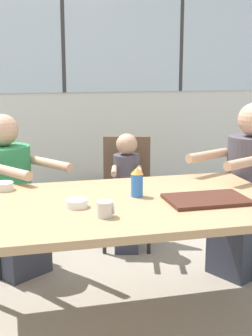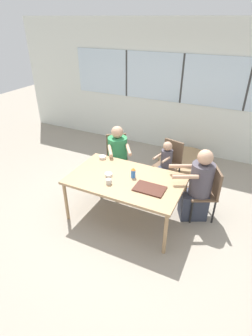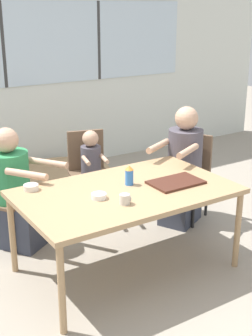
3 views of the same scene
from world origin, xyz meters
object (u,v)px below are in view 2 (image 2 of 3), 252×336
object	(u,v)px
folded_table_stack	(185,161)
bowl_white_shallow	(102,157)
chair_for_man_blue_shirt	(209,189)
person_man_blue_shirt	(198,188)
chair_for_woman_green_shirt	(117,153)
bowl_cereal	(109,175)
sippy_cup	(133,173)
chair_for_toddler	(170,160)
coffee_mug	(109,182)
person_woman_green_shirt	(118,158)
person_toddler	(165,167)

from	to	relation	value
folded_table_stack	bowl_white_shallow	bearing A→B (deg)	-122.30
chair_for_man_blue_shirt	person_man_blue_shirt	world-z (taller)	person_man_blue_shirt
chair_for_woman_green_shirt	person_man_blue_shirt	size ratio (longest dim) A/B	0.73
bowl_white_shallow	bowl_cereal	distance (m)	0.57
chair_for_woman_green_shirt	bowl_white_shallow	world-z (taller)	chair_for_woman_green_shirt
chair_for_woman_green_shirt	sippy_cup	size ratio (longest dim) A/B	5.26
chair_for_toddler	coffee_mug	bearing A→B (deg)	86.36
person_woman_green_shirt	bowl_cereal	world-z (taller)	person_woman_green_shirt
sippy_cup	bowl_cereal	distance (m)	0.38
person_man_blue_shirt	bowl_cereal	distance (m)	1.37
chair_for_woman_green_shirt	coffee_mug	xyz separation A→B (m)	(0.54, -1.28, 0.24)
coffee_mug	chair_for_toddler	bearing A→B (deg)	72.10
chair_for_man_blue_shirt	person_man_blue_shirt	distance (m)	0.17
person_toddler	sippy_cup	bearing A→B (deg)	93.39
chair_for_man_blue_shirt	bowl_cereal	size ratio (longest dim) A/B	7.59
sippy_cup	bowl_white_shallow	xyz separation A→B (m)	(-0.71, 0.32, -0.06)
person_toddler	sippy_cup	distance (m)	1.07
chair_for_toddler	folded_table_stack	distance (m)	0.93
person_toddler	bowl_white_shallow	world-z (taller)	person_toddler
chair_for_toddler	bowl_white_shallow	bearing A→B (deg)	55.39
chair_for_man_blue_shirt	person_toddler	distance (m)	1.00
chair_for_woman_green_shirt	bowl_white_shallow	distance (m)	0.69
chair_for_toddler	person_toddler	xyz separation A→B (m)	(-0.04, -0.15, -0.09)
chair_for_toddler	bowl_white_shallow	world-z (taller)	chair_for_toddler
coffee_mug	sippy_cup	distance (m)	0.40
chair_for_woman_green_shirt	bowl_white_shallow	bearing A→B (deg)	62.13
person_woman_green_shirt	person_toddler	size ratio (longest dim) A/B	1.20
bowl_cereal	person_woman_green_shirt	bearing A→B (deg)	109.65
person_man_blue_shirt	folded_table_stack	distance (m)	1.72
person_toddler	sippy_cup	world-z (taller)	person_toddler
person_toddler	bowl_cereal	size ratio (longest dim) A/B	8.05
chair_for_toddler	person_toddler	bearing A→B (deg)	90.00
bowl_white_shallow	folded_table_stack	xyz separation A→B (m)	(1.04, 1.65, -0.64)
person_man_blue_shirt	coffee_mug	xyz separation A→B (m)	(-1.14, -0.72, 0.22)
coffee_mug	person_toddler	bearing A→B (deg)	71.69
chair_for_man_blue_shirt	sippy_cup	world-z (taller)	sippy_cup
chair_for_man_blue_shirt	folded_table_stack	world-z (taller)	chair_for_man_blue_shirt
person_woman_green_shirt	coffee_mug	bearing A→B (deg)	77.49
bowl_white_shallow	chair_for_toddler	bearing A→B (deg)	41.14
sippy_cup	folded_table_stack	distance (m)	2.11
chair_for_woman_green_shirt	chair_for_toddler	bearing A→B (deg)	155.86
bowl_cereal	folded_table_stack	world-z (taller)	bowl_cereal
chair_for_man_blue_shirt	folded_table_stack	size ratio (longest dim) A/B	0.75
coffee_mug	bowl_cereal	xyz separation A→B (m)	(-0.11, 0.19, -0.02)
chair_for_toddler	person_woman_green_shirt	bearing A→B (deg)	33.45
coffee_mug	person_woman_green_shirt	bearing A→B (deg)	111.52
person_man_blue_shirt	coffee_mug	bearing A→B (deg)	96.00
sippy_cup	chair_for_man_blue_shirt	bearing A→B (deg)	24.51
person_man_blue_shirt	folded_table_stack	xyz separation A→B (m)	(-0.57, 1.56, -0.44)
person_toddler	folded_table_stack	distance (m)	1.04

